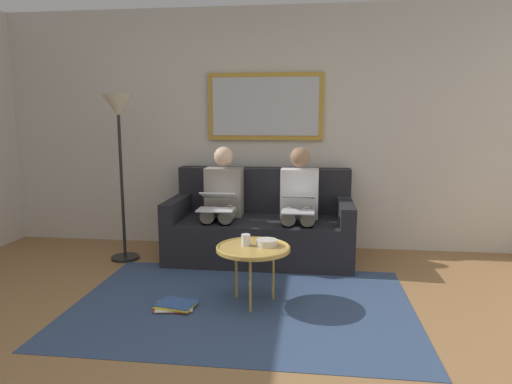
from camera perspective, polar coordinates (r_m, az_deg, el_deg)
ground_plane at (r=2.91m, az=-4.46°, el=-21.43°), size 6.00×5.20×0.10m
wall_rear at (r=5.08m, az=1.27°, el=7.79°), size 6.00×0.12×2.60m
area_rug at (r=3.64m, az=-1.71°, el=-13.91°), size 2.60×1.80×0.01m
couch at (r=4.73m, az=0.63°, el=-4.41°), size 1.84×0.90×0.90m
framed_mirror at (r=4.98m, az=1.17°, el=10.64°), size 1.24×0.05×0.72m
coffee_table at (r=3.52m, az=-0.36°, el=-7.14°), size 0.57×0.57×0.46m
cup at (r=3.55m, az=-1.29°, el=-6.02°), size 0.07×0.07×0.09m
bowl at (r=3.55m, az=1.34°, el=-6.35°), size 0.16×0.16×0.05m
person_left at (r=4.58m, az=5.41°, el=-1.14°), size 0.38×0.58×1.14m
laptop_silver at (r=4.34m, az=5.31°, el=-1.42°), size 0.31×0.37×0.16m
person_right at (r=4.66m, az=-4.24°, el=-0.92°), size 0.38×0.58×1.14m
laptop_white at (r=4.43m, az=-4.83°, el=-1.20°), size 0.35×0.37×0.16m
magazine_stack at (r=3.62m, az=-10.08°, el=-13.81°), size 0.32×0.27×0.04m
standing_lamp at (r=4.70m, az=-16.79°, el=8.14°), size 0.32×0.32×1.66m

